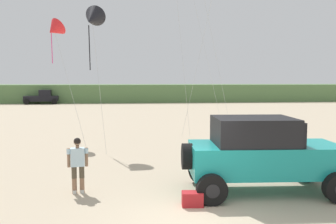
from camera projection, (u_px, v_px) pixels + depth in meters
ground_plane at (196, 222)px, 8.38m from camera, size 220.00×220.00×0.00m
dune_ridge at (126, 93)px, 55.99m from camera, size 90.00×9.41×2.64m
jeep at (262, 153)px, 10.55m from camera, size 4.92×2.60×2.26m
person_watching at (78, 162)px, 10.47m from camera, size 0.62×0.35×1.67m
cooler_box at (192, 199)px, 9.45m from camera, size 0.58×0.40×0.38m
distant_pickup at (43, 97)px, 49.80m from camera, size 4.74×2.73×1.98m
kite_black_sled at (92, 19)px, 16.89m from camera, size 1.59×2.55×7.05m
kite_purple_stunt at (54, 30)px, 19.36m from camera, size 2.76×3.71×6.73m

